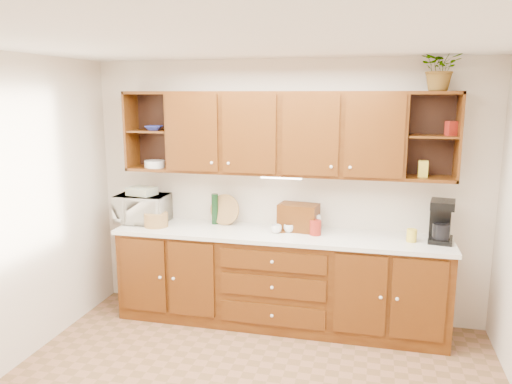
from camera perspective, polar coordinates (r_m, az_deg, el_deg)
The scene contains 22 objects.
ceiling at distance 3.29m, azimuth -2.08°, elevation 16.99°, with size 4.00×4.00×0.00m, color white.
back_wall at distance 5.07m, azimuth 3.33°, elevation 0.18°, with size 4.00×4.00×0.00m, color beige.
base_cabinets at distance 5.03m, azimuth 2.60°, elevation -10.02°, with size 3.20×0.60×0.90m, color #3B1906.
countertop at distance 4.87m, azimuth 2.63°, elevation -4.90°, with size 3.24×0.64×0.04m, color white.
upper_cabinets at distance 4.83m, azimuth 3.18°, elevation 6.73°, with size 3.20×0.33×0.80m.
undercabinet_light at distance 4.83m, azimuth 2.90°, elevation 1.68°, with size 0.40×0.05×0.03m, color white.
wicker_basket at distance 5.16m, azimuth -11.34°, elevation -3.12°, with size 0.24×0.24×0.14m, color #9C7241.
microwave at distance 5.34m, azimuth -12.83°, elevation -1.87°, with size 0.53×0.36×0.29m, color beige.
towel_stack at distance 5.30m, azimuth -12.92°, elevation 0.10°, with size 0.27×0.20×0.08m, color #ECD36F.
wine_bottle at distance 5.16m, azimuth -4.72°, elevation -1.95°, with size 0.07×0.07×0.32m, color black.
woven_tray at distance 5.17m, azimuth -3.58°, elevation -3.62°, with size 0.32×0.32×0.02m, color #9C7241.
bread_box at distance 4.93m, azimuth 4.89°, elevation -2.89°, with size 0.38×0.24×0.26m, color #3B1906.
mug_tree at distance 4.89m, azimuth 2.93°, elevation -4.05°, with size 0.22×0.24×0.28m.
canister_red at distance 4.80m, azimuth 6.81°, elevation -4.06°, with size 0.11×0.11×0.15m, color maroon.
canister_white at distance 4.91m, azimuth 6.94°, elevation -3.56°, with size 0.08×0.08×0.17m, color white.
canister_yellow at distance 4.77m, azimuth 17.36°, elevation -4.76°, with size 0.09×0.09×0.12m, color gold.
coffee_maker at distance 4.84m, azimuth 20.41°, elevation -3.18°, with size 0.24×0.30×0.39m.
bowl_stack at distance 5.21m, azimuth -11.58°, elevation 7.17°, with size 0.18×0.18×0.05m, color navy.
plate_stack at distance 5.25m, azimuth -11.50°, elevation 3.16°, with size 0.21×0.21×0.07m, color white.
pantry_box_yellow at distance 4.79m, azimuth 18.54°, elevation 2.53°, with size 0.08×0.07×0.15m, color gold.
pantry_box_red at distance 4.78m, azimuth 21.40°, elevation 6.78°, with size 0.09×0.07×0.13m, color maroon.
potted_plant at distance 4.73m, azimuth 20.41°, elevation 13.16°, with size 0.35×0.31×0.39m, color #999999.
Camera 1 is at (0.87, -3.15, 2.27)m, focal length 35.00 mm.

